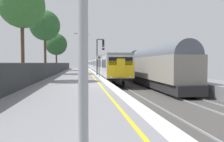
{
  "coord_description": "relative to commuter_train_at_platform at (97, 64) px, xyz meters",
  "views": [
    {
      "loc": [
        -1.7,
        -16.0,
        1.65
      ],
      "look_at": [
        1.4,
        5.77,
        0.81
      ],
      "focal_mm": 34.15,
      "sensor_mm": 36.0,
      "label": 1
    }
  ],
  "objects": [
    {
      "name": "platform_back_fence",
      "position": [
        -7.55,
        -36.49,
        -0.4
      ],
      "size": [
        0.07,
        99.0,
        1.66
      ],
      "color": "#282B2D",
      "rests_on": "ground"
    },
    {
      "name": "background_tree_right",
      "position": [
        -9.09,
        -20.09,
        5.71
      ],
      "size": [
        4.41,
        4.41,
        9.33
      ],
      "color": "#473323",
      "rests_on": "ground"
    },
    {
      "name": "commuter_train_at_platform",
      "position": [
        0.0,
        0.0,
        0.0
      ],
      "size": [
        2.83,
        64.39,
        3.81
      ],
      "color": "#B7B7BC",
      "rests_on": "ground"
    },
    {
      "name": "speed_limit_sign",
      "position": [
        -1.85,
        -28.41,
        0.37
      ],
      "size": [
        0.59,
        0.08,
        2.56
      ],
      "color": "#59595B",
      "rests_on": "ground"
    },
    {
      "name": "platform_lamp_mid",
      "position": [
        -3.78,
        -27.96,
        1.76
      ],
      "size": [
        2.0,
        0.2,
        5.07
      ],
      "color": "#93999E",
      "rests_on": "ground"
    },
    {
      "name": "signal_gantry",
      "position": [
        -1.47,
        -23.76,
        1.78
      ],
      "size": [
        1.1,
        0.24,
        4.88
      ],
      "color": "#47474C",
      "rests_on": "ground"
    },
    {
      "name": "background_tree_centre",
      "position": [
        -9.01,
        -32.64,
        5.38
      ],
      "size": [
        4.02,
        4.02,
        8.76
      ],
      "color": "#473323",
      "rests_on": "ground"
    },
    {
      "name": "freight_train_adjacent_track",
      "position": [
        4.0,
        -9.1,
        0.12
      ],
      "size": [
        2.6,
        58.84,
        4.38
      ],
      "color": "#232326",
      "rests_on": "ground"
    },
    {
      "name": "ground",
      "position": [
        0.54,
        -36.49,
        -1.88
      ],
      "size": [
        17.4,
        110.0,
        1.21
      ],
      "color": "gray"
    },
    {
      "name": "background_tree_left",
      "position": [
        -9.18,
        -4.8,
        4.32
      ],
      "size": [
        4.71,
        4.71,
        8.06
      ],
      "color": "#473323",
      "rests_on": "ground"
    }
  ]
}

